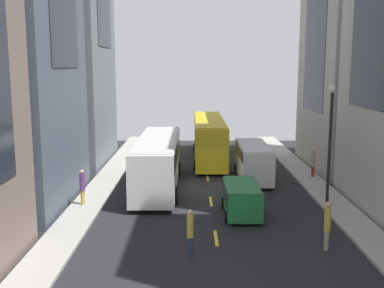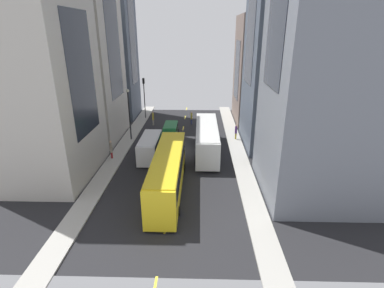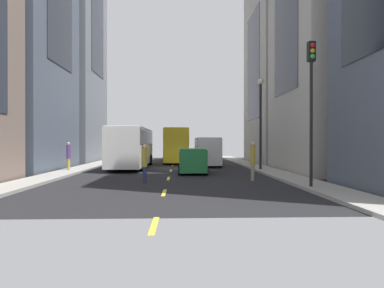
{
  "view_description": "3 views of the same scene",
  "coord_description": "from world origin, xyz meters",
  "px_view_note": "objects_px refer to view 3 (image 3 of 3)",
  "views": [
    {
      "loc": [
        -1.13,
        -29.68,
        7.95
      ],
      "look_at": [
        -1.24,
        3.35,
        2.43
      ],
      "focal_mm": 43.25,
      "sensor_mm": 36.0,
      "label": 1
    },
    {
      "loc": [
        -2.51,
        33.74,
        13.92
      ],
      "look_at": [
        -1.68,
        3.17,
        2.14
      ],
      "focal_mm": 27.63,
      "sensor_mm": 36.0,
      "label": 2
    },
    {
      "loc": [
        0.66,
        -30.22,
        2.16
      ],
      "look_at": [
        1.82,
        2.8,
        2.01
      ],
      "focal_mm": 33.34,
      "sensor_mm": 36.0,
      "label": 3
    }
  ],
  "objects_px": {
    "pedestrian_crossing_near": "(145,162)",
    "delivery_van_white": "(207,149)",
    "pedestrian_crossing_mid": "(254,151)",
    "pedestrian_walking_far": "(69,155)",
    "streetcar_yellow": "(177,143)",
    "city_bus_white": "(132,144)",
    "car_green_0": "(192,159)",
    "traffic_light_near_corner": "(311,87)",
    "pedestrian_waiting_curb": "(253,159)"
  },
  "relations": [
    {
      "from": "pedestrian_crossing_near",
      "to": "delivery_van_white",
      "type": "bearing_deg",
      "value": 169.27
    },
    {
      "from": "pedestrian_crossing_mid",
      "to": "pedestrian_walking_far",
      "type": "bearing_deg",
      "value": 74.01
    },
    {
      "from": "pedestrian_walking_far",
      "to": "delivery_van_white",
      "type": "bearing_deg",
      "value": -30.99
    },
    {
      "from": "streetcar_yellow",
      "to": "pedestrian_walking_far",
      "type": "xyz_separation_m",
      "value": [
        -7.74,
        -13.68,
        -0.88
      ]
    },
    {
      "from": "streetcar_yellow",
      "to": "delivery_van_white",
      "type": "distance_m",
      "value": 7.88
    },
    {
      "from": "city_bus_white",
      "to": "car_green_0",
      "type": "height_order",
      "value": "city_bus_white"
    },
    {
      "from": "delivery_van_white",
      "to": "pedestrian_walking_far",
      "type": "height_order",
      "value": "delivery_van_white"
    },
    {
      "from": "car_green_0",
      "to": "pedestrian_walking_far",
      "type": "bearing_deg",
      "value": 170.94
    },
    {
      "from": "pedestrian_crossing_near",
      "to": "pedestrian_walking_far",
      "type": "xyz_separation_m",
      "value": [
        -6.2,
        7.03,
        0.13
      ]
    },
    {
      "from": "city_bus_white",
      "to": "delivery_van_white",
      "type": "bearing_deg",
      "value": 16.87
    },
    {
      "from": "pedestrian_crossing_mid",
      "to": "traffic_light_near_corner",
      "type": "distance_m",
      "value": 17.36
    },
    {
      "from": "city_bus_white",
      "to": "pedestrian_crossing_near",
      "type": "distance_m",
      "value": 11.63
    },
    {
      "from": "delivery_van_white",
      "to": "pedestrian_crossing_mid",
      "type": "distance_m",
      "value": 4.4
    },
    {
      "from": "traffic_light_near_corner",
      "to": "pedestrian_waiting_curb",
      "type": "bearing_deg",
      "value": 116.4
    },
    {
      "from": "city_bus_white",
      "to": "pedestrian_crossing_near",
      "type": "bearing_deg",
      "value": -79.16
    },
    {
      "from": "pedestrian_walking_far",
      "to": "streetcar_yellow",
      "type": "bearing_deg",
      "value": -1.43
    },
    {
      "from": "car_green_0",
      "to": "traffic_light_near_corner",
      "type": "height_order",
      "value": "traffic_light_near_corner"
    },
    {
      "from": "city_bus_white",
      "to": "streetcar_yellow",
      "type": "relative_size",
      "value": 0.91
    },
    {
      "from": "pedestrian_waiting_curb",
      "to": "traffic_light_near_corner",
      "type": "bearing_deg",
      "value": 162.12
    },
    {
      "from": "pedestrian_walking_far",
      "to": "traffic_light_near_corner",
      "type": "xyz_separation_m",
      "value": [
        14.06,
        -10.15,
        3.43
      ]
    },
    {
      "from": "streetcar_yellow",
      "to": "pedestrian_waiting_curb",
      "type": "height_order",
      "value": "streetcar_yellow"
    },
    {
      "from": "pedestrian_walking_far",
      "to": "car_green_0",
      "type": "bearing_deg",
      "value": -71.0
    },
    {
      "from": "delivery_van_white",
      "to": "pedestrian_crossing_mid",
      "type": "xyz_separation_m",
      "value": [
        4.37,
        0.49,
        -0.19
      ]
    },
    {
      "from": "pedestrian_walking_far",
      "to": "pedestrian_crossing_mid",
      "type": "xyz_separation_m",
      "value": [
        14.98,
        6.85,
        0.08
      ]
    },
    {
      "from": "pedestrian_walking_far",
      "to": "pedestrian_crossing_mid",
      "type": "relative_size",
      "value": 0.94
    },
    {
      "from": "pedestrian_waiting_curb",
      "to": "traffic_light_near_corner",
      "type": "relative_size",
      "value": 0.33
    },
    {
      "from": "streetcar_yellow",
      "to": "pedestrian_crossing_near",
      "type": "height_order",
      "value": "streetcar_yellow"
    },
    {
      "from": "pedestrian_crossing_mid",
      "to": "pedestrian_crossing_near",
      "type": "bearing_deg",
      "value": 107.1
    },
    {
      "from": "pedestrian_waiting_curb",
      "to": "delivery_van_white",
      "type": "bearing_deg",
      "value": -37.29
    },
    {
      "from": "city_bus_white",
      "to": "pedestrian_crossing_near",
      "type": "relative_size",
      "value": 5.72
    },
    {
      "from": "streetcar_yellow",
      "to": "pedestrian_crossing_near",
      "type": "relative_size",
      "value": 6.26
    },
    {
      "from": "city_bus_white",
      "to": "delivery_van_white",
      "type": "height_order",
      "value": "city_bus_white"
    },
    {
      "from": "streetcar_yellow",
      "to": "delivery_van_white",
      "type": "height_order",
      "value": "streetcar_yellow"
    },
    {
      "from": "city_bus_white",
      "to": "streetcar_yellow",
      "type": "xyz_separation_m",
      "value": [
        3.72,
        9.32,
        0.12
      ]
    },
    {
      "from": "pedestrian_crossing_mid",
      "to": "pedestrian_waiting_curb",
      "type": "distance_m",
      "value": 13.49
    },
    {
      "from": "city_bus_white",
      "to": "pedestrian_waiting_curb",
      "type": "bearing_deg",
      "value": -52.72
    },
    {
      "from": "delivery_van_white",
      "to": "pedestrian_crossing_mid",
      "type": "height_order",
      "value": "delivery_van_white"
    },
    {
      "from": "city_bus_white",
      "to": "streetcar_yellow",
      "type": "bearing_deg",
      "value": 68.23
    },
    {
      "from": "car_green_0",
      "to": "traffic_light_near_corner",
      "type": "xyz_separation_m",
      "value": [
        5.1,
        -8.72,
        3.66
      ]
    },
    {
      "from": "pedestrian_crossing_mid",
      "to": "pedestrian_waiting_curb",
      "type": "height_order",
      "value": "pedestrian_crossing_mid"
    },
    {
      "from": "pedestrian_crossing_mid",
      "to": "traffic_light_near_corner",
      "type": "xyz_separation_m",
      "value": [
        -0.92,
        -17.0,
        3.35
      ]
    },
    {
      "from": "city_bus_white",
      "to": "traffic_light_near_corner",
      "type": "height_order",
      "value": "traffic_light_near_corner"
    },
    {
      "from": "delivery_van_white",
      "to": "traffic_light_near_corner",
      "type": "relative_size",
      "value": 0.92
    },
    {
      "from": "pedestrian_crossing_near",
      "to": "pedestrian_walking_far",
      "type": "relative_size",
      "value": 1.02
    },
    {
      "from": "streetcar_yellow",
      "to": "pedestrian_crossing_mid",
      "type": "height_order",
      "value": "streetcar_yellow"
    },
    {
      "from": "city_bus_white",
      "to": "delivery_van_white",
      "type": "distance_m",
      "value": 6.9
    },
    {
      "from": "pedestrian_crossing_near",
      "to": "pedestrian_waiting_curb",
      "type": "height_order",
      "value": "pedestrian_waiting_curb"
    },
    {
      "from": "car_green_0",
      "to": "pedestrian_crossing_near",
      "type": "distance_m",
      "value": 6.24
    },
    {
      "from": "delivery_van_white",
      "to": "pedestrian_walking_far",
      "type": "bearing_deg",
      "value": -149.05
    },
    {
      "from": "streetcar_yellow",
      "to": "pedestrian_crossing_mid",
      "type": "bearing_deg",
      "value": -43.31
    }
  ]
}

